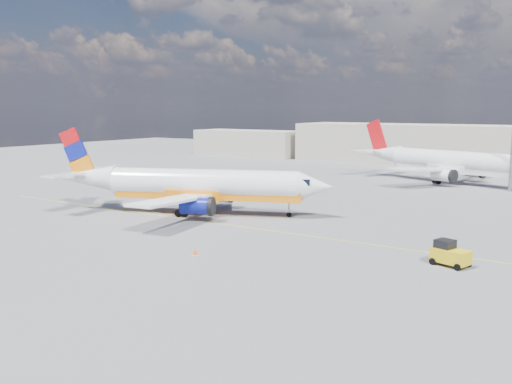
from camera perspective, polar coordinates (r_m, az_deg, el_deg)
The scene contains 8 objects.
ground at distance 53.50m, azimuth -3.76°, elevation -3.98°, with size 240.00×240.00×0.00m, color slate.
taxi_line at distance 55.87m, azimuth -1.90°, elevation -3.42°, with size 70.00×0.15×0.01m, color yellow.
terminal_main at distance 119.90m, azimuth 20.45°, elevation 4.36°, with size 70.00×14.00×8.00m, color #B2AC9A.
terminal_annex at distance 137.29m, azimuth -0.71°, elevation 4.93°, with size 26.00×10.00×6.00m, color #B2AC9A.
main_jet at distance 62.19m, azimuth -6.07°, elevation 0.68°, with size 30.67×23.16×9.40m.
second_jet at distance 91.85m, azimuth 18.91°, elevation 2.82°, with size 31.58×24.06×9.55m.
gse_tug at distance 44.27m, azimuth 18.80°, elevation -5.88°, with size 2.95×2.31×1.88m.
traffic_cone at distance 45.18m, azimuth -6.11°, elevation -5.98°, with size 0.41×0.41×0.58m.
Camera 1 is at (31.48, -41.70, 11.53)m, focal length 40.00 mm.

